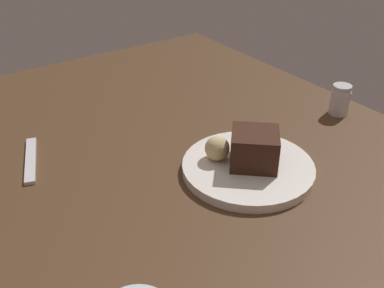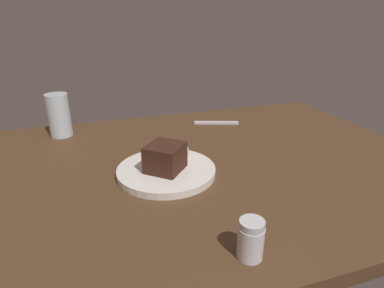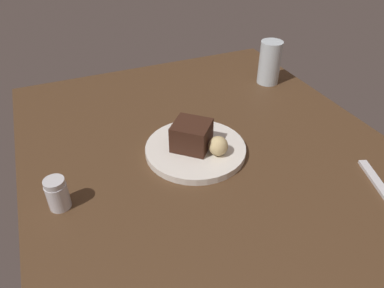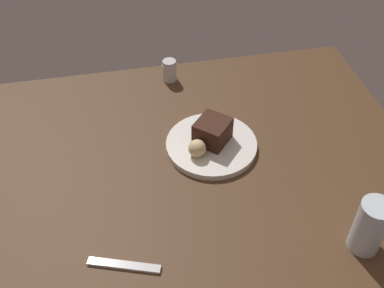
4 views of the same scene
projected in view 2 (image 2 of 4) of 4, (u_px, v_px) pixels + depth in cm
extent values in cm
cube|color=#4C331E|center=(200.00, 168.00, 81.99)|extent=(120.00, 84.00, 3.00)
cylinder|color=white|center=(166.00, 171.00, 75.27)|extent=(23.08, 23.08, 1.62)
cube|color=#381E14|center=(165.00, 157.00, 72.95)|extent=(10.99, 11.02, 6.17)
sphere|color=#DBC184|center=(180.00, 151.00, 78.49)|extent=(4.38, 4.38, 4.38)
cylinder|color=silver|center=(250.00, 242.00, 49.19)|extent=(4.13, 4.13, 5.42)
cylinder|color=silver|center=(252.00, 224.00, 47.92)|extent=(3.93, 3.93, 1.20)
cylinder|color=silver|center=(59.00, 115.00, 96.63)|extent=(6.57, 6.57, 12.97)
cube|color=silver|center=(216.00, 123.00, 109.19)|extent=(14.76, 6.64, 0.70)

